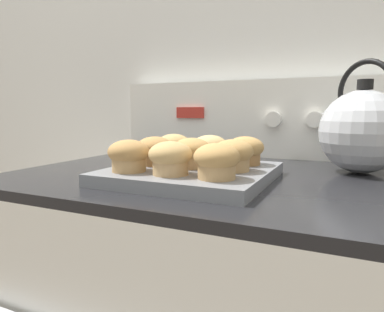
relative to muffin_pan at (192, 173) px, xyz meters
name	(u,v)px	position (x,y,z in m)	size (l,w,h in m)	color
wall_back	(257,54)	(0.01, 0.43, 0.28)	(8.00, 0.05, 2.40)	silver
control_panel	(251,119)	(0.01, 0.38, 0.09)	(0.78, 0.07, 0.21)	white
muffin_pan	(192,173)	(0.00, 0.00, 0.00)	(0.28, 0.28, 0.02)	slate
muffin_r0_c0	(129,155)	(-0.08, -0.08, 0.04)	(0.07, 0.07, 0.06)	tan
muffin_r0_c1	(170,158)	(0.00, -0.08, 0.04)	(0.07, 0.07, 0.06)	tan
muffin_r0_c2	(217,161)	(0.08, -0.08, 0.04)	(0.07, 0.07, 0.06)	tan
muffin_r1_c0	(155,151)	(-0.08, 0.00, 0.04)	(0.07, 0.07, 0.06)	olive
muffin_r1_c1	(192,153)	(0.00, 0.00, 0.04)	(0.07, 0.07, 0.06)	tan
muffin_r1_c2	(233,155)	(0.08, 0.00, 0.04)	(0.07, 0.07, 0.06)	tan
muffin_r2_c0	(174,147)	(-0.08, 0.08, 0.04)	(0.07, 0.07, 0.06)	tan
muffin_r2_c1	(210,148)	(0.00, 0.08, 0.04)	(0.07, 0.07, 0.06)	tan
muffin_r2_c2	(245,150)	(0.08, 0.08, 0.04)	(0.07, 0.07, 0.06)	olive
tea_kettle	(362,130)	(0.29, 0.21, 0.08)	(0.19, 0.18, 0.23)	silver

